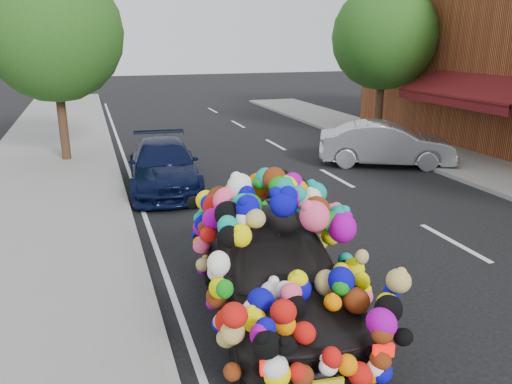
% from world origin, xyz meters
% --- Properties ---
extents(ground, '(100.00, 100.00, 0.00)m').
position_xyz_m(ground, '(0.00, 0.00, 0.00)').
color(ground, black).
rests_on(ground, ground).
extents(sidewalk, '(4.00, 60.00, 0.12)m').
position_xyz_m(sidewalk, '(-4.30, 0.00, 0.06)').
color(sidewalk, gray).
rests_on(sidewalk, ground).
extents(kerb, '(0.15, 60.00, 0.13)m').
position_xyz_m(kerb, '(-2.35, 0.00, 0.07)').
color(kerb, gray).
rests_on(kerb, ground).
extents(lane_markings, '(6.00, 50.00, 0.01)m').
position_xyz_m(lane_markings, '(3.60, 0.00, 0.01)').
color(lane_markings, silver).
rests_on(lane_markings, ground).
extents(tree_near_sidewalk, '(4.20, 4.20, 6.13)m').
position_xyz_m(tree_near_sidewalk, '(-3.80, 9.50, 4.02)').
color(tree_near_sidewalk, '#332114').
rests_on(tree_near_sidewalk, ground).
extents(tree_far_b, '(4.00, 4.00, 5.90)m').
position_xyz_m(tree_far_b, '(8.00, 10.00, 3.89)').
color(tree_far_b, '#332114').
rests_on(tree_far_b, ground).
extents(plush_art_car, '(2.55, 4.72, 2.13)m').
position_xyz_m(plush_art_car, '(-0.71, -1.40, 1.09)').
color(plush_art_car, black).
rests_on(plush_art_car, ground).
extents(navy_sedan, '(2.13, 4.46, 1.25)m').
position_xyz_m(navy_sedan, '(-1.23, 5.57, 0.63)').
color(navy_sedan, black).
rests_on(navy_sedan, ground).
extents(silver_hatchback, '(4.34, 3.12, 1.36)m').
position_xyz_m(silver_hatchback, '(5.77, 5.92, 0.68)').
color(silver_hatchback, '#A4A6AC').
rests_on(silver_hatchback, ground).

